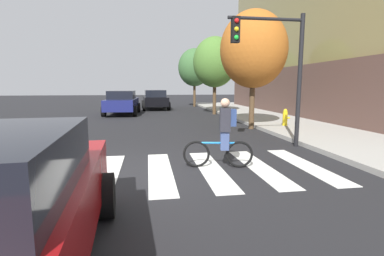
% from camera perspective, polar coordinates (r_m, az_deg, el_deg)
% --- Properties ---
extents(ground_plane, '(120.00, 120.00, 0.00)m').
position_cam_1_polar(ground_plane, '(6.73, -12.97, -8.84)').
color(ground_plane, black).
extents(crosswalk_stripes, '(9.01, 3.30, 0.01)m').
position_cam_1_polar(crosswalk_stripes, '(6.72, -11.63, -8.77)').
color(crosswalk_stripes, silver).
rests_on(crosswalk_stripes, ground).
extents(sedan_mid, '(2.42, 4.88, 1.66)m').
position_cam_1_polar(sedan_mid, '(20.61, -13.87, 5.05)').
color(sedan_mid, navy).
rests_on(sedan_mid, ground).
extents(sedan_far, '(2.40, 4.85, 1.65)m').
position_cam_1_polar(sedan_far, '(24.85, -7.43, 5.74)').
color(sedan_far, black).
rests_on(sedan_far, ground).
extents(cyclist, '(1.69, 0.41, 1.69)m').
position_cam_1_polar(cyclist, '(6.86, 6.31, -1.09)').
color(cyclist, black).
rests_on(cyclist, ground).
extents(traffic_light_near, '(2.47, 0.28, 4.20)m').
position_cam_1_polar(traffic_light_near, '(9.47, 16.54, 13.46)').
color(traffic_light_near, black).
rests_on(traffic_light_near, ground).
extents(fire_hydrant, '(0.33, 0.22, 0.78)m').
position_cam_1_polar(fire_hydrant, '(13.92, 18.22, 2.04)').
color(fire_hydrant, gold).
rests_on(fire_hydrant, sidewalk).
extents(street_tree_near, '(3.00, 3.00, 5.34)m').
position_cam_1_polar(street_tree_near, '(13.50, 12.26, 15.15)').
color(street_tree_near, '#4C3823').
rests_on(street_tree_near, ground).
extents(street_tree_mid, '(3.01, 3.01, 5.36)m').
position_cam_1_polar(street_tree_mid, '(20.21, 4.61, 13.04)').
color(street_tree_mid, '#4C3823').
rests_on(street_tree_mid, ground).
extents(street_tree_far, '(3.13, 3.13, 5.57)m').
position_cam_1_polar(street_tree_far, '(27.91, 0.50, 12.07)').
color(street_tree_far, '#4C3823').
rests_on(street_tree_far, ground).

